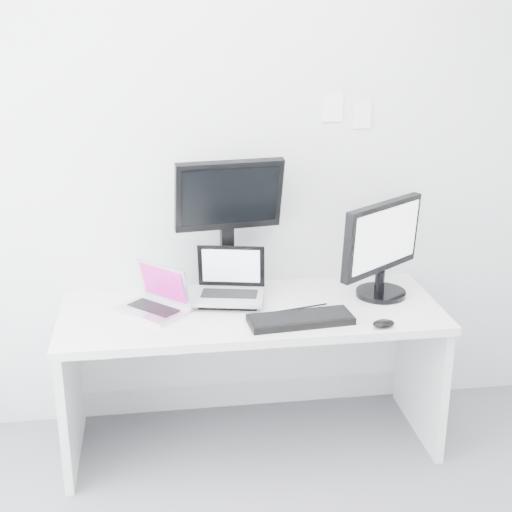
% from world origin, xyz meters
% --- Properties ---
extents(back_wall, '(3.60, 0.00, 3.60)m').
position_xyz_m(back_wall, '(0.00, 1.60, 1.35)').
color(back_wall, silver).
rests_on(back_wall, ground).
extents(desk, '(1.80, 0.70, 0.73)m').
position_xyz_m(desk, '(0.00, 1.25, 0.36)').
color(desk, silver).
rests_on(desk, ground).
extents(macbook, '(0.38, 0.38, 0.23)m').
position_xyz_m(macbook, '(-0.47, 1.27, 0.84)').
color(macbook, silver).
rests_on(macbook, desk).
extents(speaker, '(0.08, 0.08, 0.16)m').
position_xyz_m(speaker, '(-0.13, 1.52, 0.81)').
color(speaker, black).
rests_on(speaker, desk).
extents(dell_laptop, '(0.37, 0.32, 0.27)m').
position_xyz_m(dell_laptop, '(-0.10, 1.32, 0.87)').
color(dell_laptop, '#A8AAAF').
rests_on(dell_laptop, desk).
extents(rear_monitor, '(0.54, 0.25, 0.70)m').
position_xyz_m(rear_monitor, '(-0.08, 1.46, 1.08)').
color(rear_monitor, black).
rests_on(rear_monitor, desk).
extents(samsung_monitor, '(0.58, 0.52, 0.49)m').
position_xyz_m(samsung_monitor, '(0.66, 1.32, 0.98)').
color(samsung_monitor, black).
rests_on(samsung_monitor, desk).
extents(keyboard, '(0.49, 0.21, 0.03)m').
position_xyz_m(keyboard, '(0.20, 1.06, 0.75)').
color(keyboard, black).
rests_on(keyboard, desk).
extents(mouse, '(0.11, 0.08, 0.03)m').
position_xyz_m(mouse, '(0.56, 0.96, 0.75)').
color(mouse, black).
rests_on(mouse, desk).
extents(wall_note_0, '(0.10, 0.00, 0.14)m').
position_xyz_m(wall_note_0, '(0.45, 1.59, 1.62)').
color(wall_note_0, white).
rests_on(wall_note_0, back_wall).
extents(wall_note_1, '(0.09, 0.00, 0.13)m').
position_xyz_m(wall_note_1, '(0.60, 1.59, 1.58)').
color(wall_note_1, white).
rests_on(wall_note_1, back_wall).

